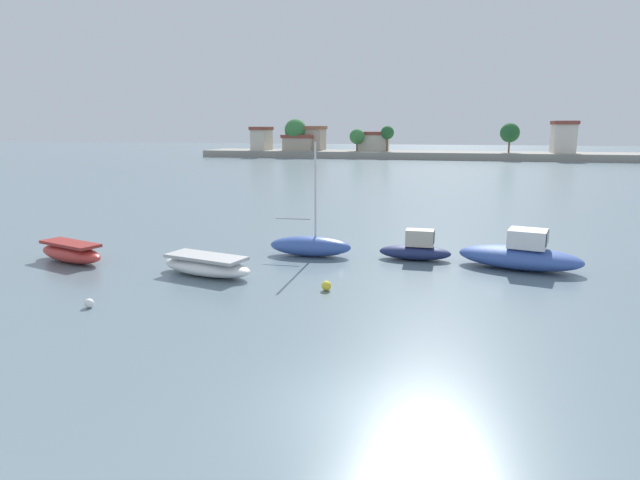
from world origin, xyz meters
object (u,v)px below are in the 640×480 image
object	(u,v)px
moored_boat_4	(521,255)
mooring_buoy_0	(89,303)
mooring_buoy_1	(326,286)
moored_boat_3	(416,249)
moored_boat_2	(310,246)
moored_boat_1	(206,266)
moored_boat_0	(71,252)

from	to	relation	value
moored_boat_4	mooring_buoy_0	bearing A→B (deg)	-135.76
mooring_buoy_1	moored_boat_3	bearing A→B (deg)	63.08
moored_boat_2	moored_boat_3	distance (m)	5.36
moored_boat_3	moored_boat_1	bearing A→B (deg)	-149.79
moored_boat_2	mooring_buoy_0	size ratio (longest dim) A/B	16.90
moored_boat_0	mooring_buoy_1	distance (m)	13.39
moored_boat_3	moored_boat_4	bearing A→B (deg)	-7.55
moored_boat_0	moored_boat_4	distance (m)	21.64
moored_boat_1	moored_boat_4	world-z (taller)	moored_boat_4
moored_boat_1	moored_boat_2	xyz separation A→B (m)	(3.57, 4.69, 0.10)
moored_boat_3	moored_boat_0	bearing A→B (deg)	-164.61
moored_boat_3	moored_boat_4	size ratio (longest dim) A/B	0.60
moored_boat_1	moored_boat_2	distance (m)	5.90
moored_boat_1	moored_boat_0	bearing A→B (deg)	-171.19
mooring_buoy_0	moored_boat_0	bearing A→B (deg)	132.16
mooring_buoy_1	moored_boat_2	bearing A→B (deg)	110.92
moored_boat_0	moored_boat_1	world-z (taller)	moored_boat_0
mooring_buoy_1	moored_boat_0	bearing A→B (deg)	172.76
moored_boat_0	moored_boat_1	bearing A→B (deg)	13.39
moored_boat_0	mooring_buoy_0	world-z (taller)	moored_boat_0
mooring_buoy_0	moored_boat_4	bearing A→B (deg)	31.31
moored_boat_2	mooring_buoy_1	world-z (taller)	moored_boat_2
moored_boat_0	mooring_buoy_0	bearing A→B (deg)	-29.42
mooring_buoy_0	mooring_buoy_1	xyz separation A→B (m)	(7.98, 4.17, 0.03)
moored_boat_4	mooring_buoy_0	distance (m)	18.73
mooring_buoy_0	moored_boat_1	bearing A→B (deg)	66.77
moored_boat_0	moored_boat_3	world-z (taller)	moored_boat_3
moored_boat_2	moored_boat_4	world-z (taller)	moored_boat_2
moored_boat_1	mooring_buoy_0	xyz separation A→B (m)	(-2.23, -5.19, -0.26)
moored_boat_0	moored_boat_4	bearing A→B (deg)	28.72
moored_boat_3	moored_boat_4	xyz separation A→B (m)	(4.86, -0.65, 0.12)
moored_boat_0	moored_boat_3	xyz separation A→B (m)	(16.43, 4.52, 0.06)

